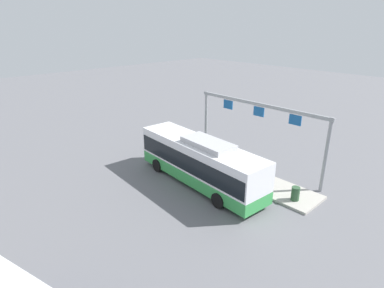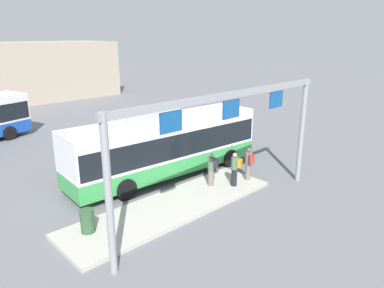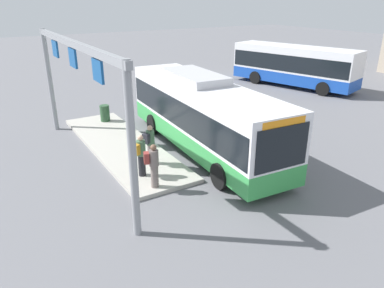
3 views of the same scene
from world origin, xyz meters
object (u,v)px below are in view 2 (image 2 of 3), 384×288
object	(u,v)px
bus_main	(166,143)
person_waiting_mid	(212,168)
person_boarding	(249,163)
person_waiting_near	(235,168)
trash_bin	(87,221)

from	to	relation	value
bus_main	person_waiting_mid	xyz separation A→B (m)	(0.48, -2.85, -0.76)
person_boarding	person_waiting_mid	size ratio (longest dim) A/B	1.00
person_waiting_near	person_boarding	bearing A→B (deg)	-111.42
person_waiting_near	person_waiting_mid	world-z (taller)	same
bus_main	person_waiting_near	xyz separation A→B (m)	(1.30, -3.62, -0.76)
bus_main	person_boarding	xyz separation A→B (m)	(2.37, -3.61, -0.76)
bus_main	person_waiting_near	size ratio (longest dim) A/B	6.48
person_waiting_near	trash_bin	world-z (taller)	person_waiting_near
person_waiting_near	bus_main	bearing A→B (deg)	-2.48
person_waiting_mid	trash_bin	size ratio (longest dim) A/B	1.86
bus_main	person_waiting_near	distance (m)	3.92
person_waiting_near	person_waiting_mid	distance (m)	1.13
person_waiting_mid	trash_bin	xyz separation A→B (m)	(-6.42, 0.22, -0.44)
person_boarding	person_waiting_near	size ratio (longest dim) A/B	1.00
person_waiting_mid	person_boarding	bearing A→B (deg)	-137.50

